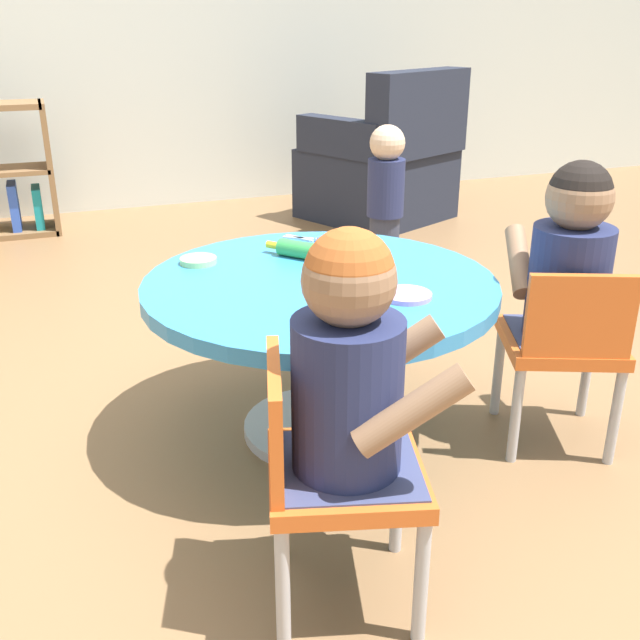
% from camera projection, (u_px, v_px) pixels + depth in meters
% --- Properties ---
extents(ground_plane, '(10.00, 10.00, 0.00)m').
position_uv_depth(ground_plane, '(320.00, 431.00, 2.16)').
color(ground_plane, olive).
extents(craft_table, '(0.95, 0.95, 0.47)m').
position_uv_depth(craft_table, '(320.00, 315.00, 2.02)').
color(craft_table, silver).
rests_on(craft_table, ground).
extents(child_chair_left, '(0.37, 0.37, 0.54)m').
position_uv_depth(child_chair_left, '(328.00, 471.00, 1.44)').
color(child_chair_left, '#B7B7BC').
rests_on(child_chair_left, ground).
extents(seated_child_left, '(0.41, 0.35, 0.51)m').
position_uv_depth(seated_child_left, '(351.00, 365.00, 1.35)').
color(seated_child_left, '#3F4772').
rests_on(seated_child_left, ground).
extents(child_chair_right, '(0.39, 0.39, 0.54)m').
position_uv_depth(child_chair_right, '(564.00, 344.00, 1.99)').
color(child_chair_right, '#B7B7BC').
rests_on(child_chair_right, ground).
extents(seated_child_right, '(0.38, 0.42, 0.51)m').
position_uv_depth(seated_child_right, '(571.00, 259.00, 1.94)').
color(seated_child_right, '#3F4772').
rests_on(seated_child_right, ground).
extents(armchair_dark, '(0.94, 0.95, 0.85)m').
position_uv_depth(armchair_dark, '(383.00, 166.00, 4.29)').
color(armchair_dark, '#232838').
rests_on(armchair_dark, ground).
extents(toddler_standing, '(0.17, 0.17, 0.67)m').
position_uv_depth(toddler_standing, '(386.00, 194.00, 3.40)').
color(toddler_standing, '#33384C').
rests_on(toddler_standing, ground).
extents(rolling_pin, '(0.17, 0.19, 0.05)m').
position_uv_depth(rolling_pin, '(301.00, 250.00, 2.15)').
color(rolling_pin, green).
rests_on(rolling_pin, craft_table).
extents(craft_scissors, '(0.13, 0.13, 0.01)m').
position_uv_depth(craft_scissors, '(309.00, 240.00, 2.32)').
color(craft_scissors, silver).
rests_on(craft_scissors, craft_table).
extents(playdough_blob_0, '(0.13, 0.13, 0.01)m').
position_uv_depth(playdough_blob_0, '(407.00, 295.00, 1.85)').
color(playdough_blob_0, '#CC99E5').
rests_on(playdough_blob_0, craft_table).
extents(playdough_blob_1, '(0.10, 0.10, 0.02)m').
position_uv_depth(playdough_blob_1, '(198.00, 261.00, 2.11)').
color(playdough_blob_1, '#B2E58C').
rests_on(playdough_blob_1, craft_table).
extents(cookie_cutter_0, '(0.07, 0.07, 0.01)m').
position_uv_depth(cookie_cutter_0, '(359.00, 277.00, 1.99)').
color(cookie_cutter_0, orange).
rests_on(cookie_cutter_0, craft_table).
extents(cookie_cutter_1, '(0.06, 0.06, 0.01)m').
position_uv_depth(cookie_cutter_1, '(358.00, 245.00, 2.26)').
color(cookie_cutter_1, '#D83FA5').
rests_on(cookie_cutter_1, craft_table).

